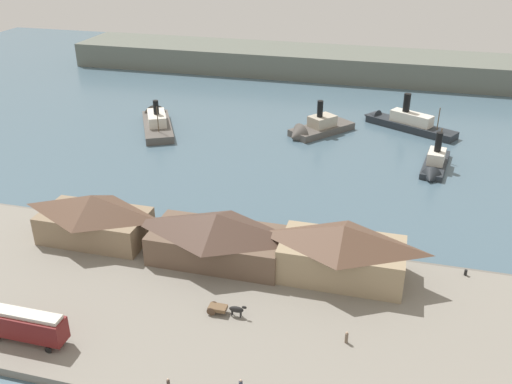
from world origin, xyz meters
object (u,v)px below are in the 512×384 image
(pedestrian_near_west_shed, at_px, (168,384))
(horse_cart, at_px, (225,309))
(ferry_outer_harbor, at_px, (435,165))
(ferry_approaching_west, at_px, (157,121))
(ferry_shed_east_terminal, at_px, (342,251))
(ferry_shed_west_terminal, at_px, (217,236))
(ferry_moored_west, at_px, (315,129))
(ferry_shed_customs_shed, at_px, (94,217))
(mooring_post_east, at_px, (466,273))
(street_tram, at_px, (25,324))
(ferry_mid_harbor, at_px, (402,122))
(pedestrian_near_east_shed, at_px, (347,338))

(pedestrian_near_west_shed, bearing_deg, horse_cart, 81.46)
(ferry_outer_harbor, xyz_separation_m, ferry_approaching_west, (-69.25, 10.47, 0.11))
(ferry_outer_harbor, height_order, ferry_approaching_west, ferry_approaching_west)
(ferry_shed_east_terminal, relative_size, pedestrian_near_west_shed, 11.66)
(ferry_shed_west_terminal, distance_m, horse_cart, 14.15)
(ferry_shed_west_terminal, relative_size, ferry_approaching_west, 0.89)
(horse_cart, relative_size, ferry_moored_west, 0.29)
(horse_cart, bearing_deg, ferry_shed_west_terminal, 112.43)
(ferry_shed_west_terminal, height_order, ferry_approaching_west, ferry_shed_west_terminal)
(ferry_shed_customs_shed, distance_m, mooring_post_east, 58.96)
(ferry_outer_harbor, relative_size, ferry_approaching_west, 0.74)
(ferry_shed_customs_shed, relative_size, pedestrian_near_west_shed, 11.29)
(ferry_shed_west_terminal, height_order, ferry_shed_east_terminal, ferry_shed_east_terminal)
(street_tram, height_order, ferry_outer_harbor, ferry_outer_harbor)
(street_tram, bearing_deg, ferry_shed_west_terminal, 54.49)
(pedestrian_near_west_shed, bearing_deg, ferry_approaching_west, 114.80)
(ferry_shed_west_terminal, xyz_separation_m, ferry_outer_harbor, (33.56, 46.37, -3.86))
(pedestrian_near_west_shed, xyz_separation_m, ferry_mid_harbor, (22.87, 99.25, -0.23))
(pedestrian_near_west_shed, xyz_separation_m, mooring_post_east, (34.14, 32.31, -0.27))
(pedestrian_near_west_shed, height_order, ferry_outer_harbor, ferry_outer_harbor)
(ferry_shed_west_terminal, height_order, street_tram, ferry_shed_west_terminal)
(ferry_outer_harbor, height_order, ferry_moored_west, ferry_moored_west)
(pedestrian_near_west_shed, distance_m, mooring_post_east, 47.01)
(pedestrian_near_east_shed, bearing_deg, ferry_mid_harbor, 87.18)
(ferry_shed_east_terminal, bearing_deg, pedestrian_near_east_shed, -79.97)
(ferry_shed_east_terminal, distance_m, pedestrian_near_west_shed, 31.99)
(pedestrian_near_west_shed, relative_size, ferry_outer_harbor, 0.09)
(ferry_shed_east_terminal, height_order, mooring_post_east, ferry_shed_east_terminal)
(ferry_outer_harbor, bearing_deg, ferry_shed_east_terminal, -107.35)
(ferry_approaching_west, xyz_separation_m, ferry_mid_harbor, (61.67, 15.29, 0.23))
(ferry_outer_harbor, bearing_deg, ferry_mid_harbor, 106.40)
(mooring_post_east, height_order, ferry_approaching_west, ferry_approaching_west)
(ferry_shed_east_terminal, distance_m, pedestrian_near_east_shed, 15.11)
(ferry_shed_customs_shed, height_order, ferry_shed_east_terminal, ferry_shed_east_terminal)
(street_tram, relative_size, mooring_post_east, 12.05)
(pedestrian_near_east_shed, height_order, ferry_mid_harbor, ferry_mid_harbor)
(horse_cart, bearing_deg, ferry_approaching_west, 120.47)
(street_tram, relative_size, ferry_outer_harbor, 0.62)
(ferry_outer_harbor, bearing_deg, ferry_shed_customs_shed, -140.15)
(ferry_shed_east_terminal, xyz_separation_m, street_tram, (-36.45, -24.51, -1.70))
(pedestrian_near_east_shed, distance_m, ferry_mid_harbor, 86.39)
(horse_cart, bearing_deg, ferry_outer_harbor, 64.43)
(ferry_moored_west, relative_size, ferry_mid_harbor, 0.74)
(street_tram, distance_m, ferry_outer_harbor, 87.02)
(street_tram, distance_m, pedestrian_near_west_shed, 20.69)
(pedestrian_near_east_shed, xyz_separation_m, ferry_mid_harbor, (4.25, 86.29, -0.29))
(horse_cart, height_order, mooring_post_east, horse_cart)
(ferry_outer_harbor, distance_m, ferry_approaching_west, 70.03)
(ferry_shed_customs_shed, xyz_separation_m, street_tram, (4.13, -24.69, -1.48))
(ferry_mid_harbor, bearing_deg, ferry_outer_harbor, -73.60)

